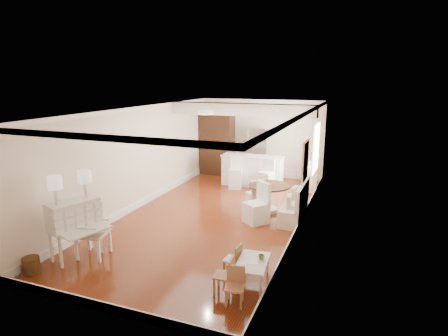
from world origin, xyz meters
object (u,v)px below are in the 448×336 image
Objects in this scene: gustavian_armchair at (93,232)px; dining_table at (269,198)px; wicker_basket at (31,265)px; breakfast_counter at (252,171)px; secretary_bureau at (75,229)px; sideboard at (309,177)px; kids_chair_c at (235,287)px; slip_chair_near at (256,203)px; kids_chair_a at (224,275)px; kids_table at (252,272)px; bar_stool_right at (266,176)px; bar_stool_left at (236,173)px; pantry_cabinet at (217,144)px; slip_chair_far at (255,193)px; kids_chair_b at (232,259)px; fridge at (266,154)px.

gustavian_armchair is 0.95× the size of dining_table.
wicker_basket is 7.40m from breakfast_counter.
secretary_bureau is 1.40× the size of sideboard.
kids_chair_c is 3.56m from slip_chair_near.
dining_table reaches higher than kids_chair_c.
slip_chair_near is (-0.37, 3.24, 0.18)m from kids_chair_a.
slip_chair_near reaches higher than kids_table.
kids_chair_a is 4.14m from dining_table.
bar_stool_right reaches higher than wicker_basket.
secretary_bureau is at bearing -106.02° from breakfast_counter.
breakfast_counter reaches higher than sideboard.
wicker_basket is at bearing 135.47° from gustavian_armchair.
bar_stool_left is 0.45× the size of pantry_cabinet.
bar_stool_left is 1.20× the size of sideboard.
kids_table is 4.06m from slip_chair_far.
slip_chair_far is 1.92m from bar_stool_left.
kids_table is 6.23m from breakfast_counter.
kids_chair_c is (3.23, -0.56, -0.21)m from gustavian_armchair.
gustavian_armchair is 0.46× the size of pantry_cabinet.
kids_chair_c is 6.86m from sideboard.
sideboard is (1.24, 0.69, -0.10)m from bar_stool_right.
bar_stool_left is at bearing 157.33° from slip_chair_near.
kids_table is at bearing 71.09° from kids_chair_b.
dining_table is (-0.20, 3.48, 0.08)m from kids_chair_b.
slip_chair_near is 1.00× the size of bar_stool_right.
bar_stool_right is (2.75, 6.57, 0.36)m from wicker_basket.
kids_table is at bearing -107.46° from sideboard.
slip_chair_near is 3.46m from sideboard.
bar_stool_left is at bearing 95.50° from secretary_bureau.
dining_table reaches higher than wicker_basket.
kids_chair_b is 0.95× the size of kids_chair_c.
fridge reaches higher than bar_stool_right.
wicker_basket is at bearing -84.46° from kids_chair_a.
kids_chair_b is 3.77m from slip_chair_far.
dining_table is at bearing -56.86° from bar_stool_right.
kids_chair_c is (3.87, 0.41, 0.16)m from wicker_basket.
slip_chair_far reaches higher than kids_chair_c.
kids_chair_b is at bearing -80.38° from fridge.
sideboard is at bearing 89.55° from kids_table.
sideboard reaches higher than dining_table.
fridge is 1.92m from sideboard.
bar_stool_left is 1.72m from fridge.
breakfast_counter is (-1.72, 6.66, 0.20)m from kids_chair_c.
gustavian_armchair is 1.22m from wicker_basket.
bar_stool_right reaches higher than slip_chair_near.
kids_chair_a is 6.62m from sideboard.
kids_chair_c is at bearing 12.59° from secretary_bureau.
dining_table is (-0.28, 4.13, 0.05)m from kids_chair_a.
bar_stool_left is at bearing -51.03° from pantry_cabinet.
bar_stool_right is (-0.75, 5.26, 0.22)m from kids_chair_b.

